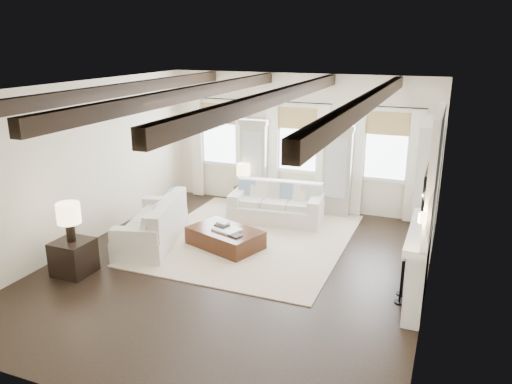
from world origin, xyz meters
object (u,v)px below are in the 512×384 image
at_px(sofa_back, 277,206).
at_px(ottoman, 225,238).
at_px(side_table_front, 74,257).
at_px(sofa_left, 155,226).
at_px(side_table_back, 244,196).

xyz_separation_m(sofa_back, ottoman, (-0.45, -1.78, -0.17)).
height_order(ottoman, side_table_front, side_table_front).
bearing_deg(sofa_left, side_table_front, -108.98).
relative_size(sofa_back, ottoman, 1.51).
relative_size(side_table_front, side_table_back, 1.14).
distance_m(side_table_front, side_table_back, 4.62).
relative_size(sofa_back, side_table_front, 3.48).
height_order(sofa_back, side_table_front, sofa_back).
height_order(sofa_back, ottoman, sofa_back).
bearing_deg(side_table_back, sofa_left, -105.27).
bearing_deg(side_table_back, ottoman, -75.16).
height_order(side_table_front, side_table_back, side_table_front).
bearing_deg(ottoman, side_table_front, -114.89).
xyz_separation_m(side_table_front, side_table_back, (1.33, 4.43, -0.04)).
bearing_deg(ottoman, sofa_left, -146.49).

